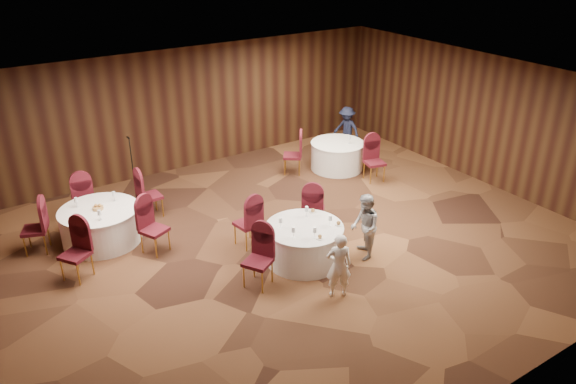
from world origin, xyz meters
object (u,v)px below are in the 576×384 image
table_left (101,225)px  woman_b (365,227)px  woman_a (339,265)px  table_right (337,155)px  man_c (347,129)px  table_main (304,243)px  mic_stand (135,184)px

table_left → woman_b: (4.15, -3.45, 0.29)m
woman_a → table_left: bearing=-29.0°
woman_a → woman_b: woman_b is taller
table_right → man_c: man_c is taller
woman_a → man_c: bearing=-103.7°
table_main → woman_a: size_ratio=1.23×
table_left → table_right: (6.45, 0.36, 0.00)m
table_main → table_right: (3.36, 3.26, 0.00)m
woman_b → table_main: bearing=-89.0°
woman_b → mic_stand: bearing=-119.9°
table_main → table_right: same height
table_left → woman_a: woman_a is taller
table_left → woman_a: size_ratio=1.30×
man_c → mic_stand: bearing=-108.5°
table_main → woman_b: (1.05, -0.55, 0.29)m
table_main → woman_b: bearing=-27.6°
man_c → table_left: bearing=-98.3°
woman_a → woman_b: size_ratio=0.93×
table_main → man_c: man_c is taller
mic_stand → woman_b: 5.62m
table_right → woman_a: size_ratio=1.15×
table_right → table_left: bearing=-176.8°
mic_stand → woman_b: bearing=-58.5°
table_right → woman_a: bearing=-127.7°
table_right → man_c: 1.42m
woman_a → man_c: size_ratio=0.95×
mic_stand → woman_b: size_ratio=1.23×
woman_b → man_c: bearing=173.2°
table_right → man_c: size_ratio=1.09×
mic_stand → woman_a: 5.79m
table_left → mic_stand: 1.80m
table_main → table_left: 4.24m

